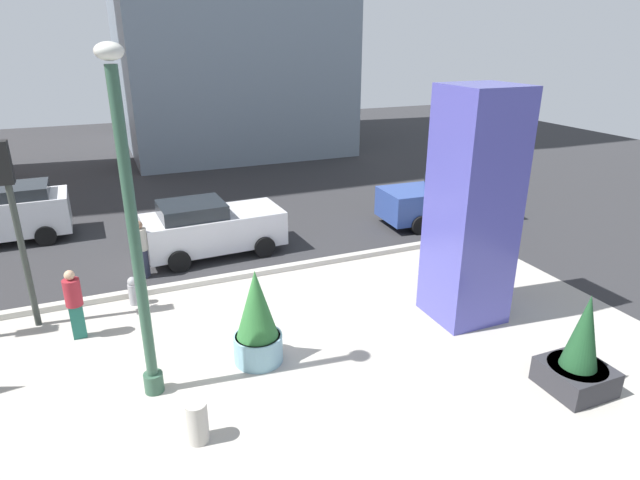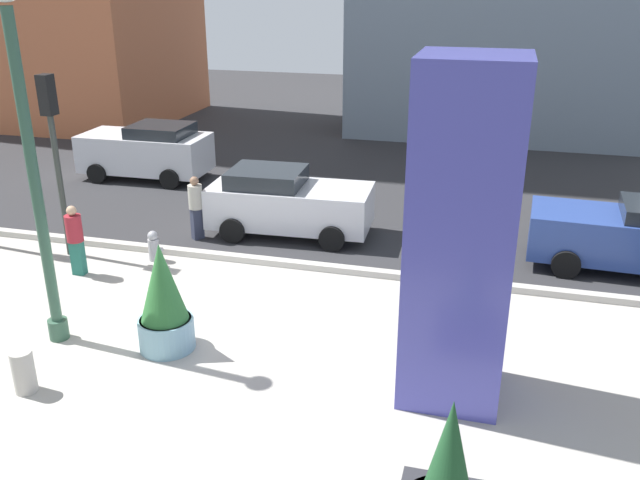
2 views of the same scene
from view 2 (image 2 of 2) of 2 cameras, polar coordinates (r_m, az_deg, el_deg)
The scene contains 14 objects.
ground_plane at distance 16.98m, azimuth -5.81°, elevation -0.64°, with size 60.00×60.00×0.00m, color #2D2D30.
plaza_pavement at distance 12.19m, azimuth -15.90°, elevation -11.03°, with size 18.00×10.00×0.02m, color #ADA89E.
curb_strip at distance 16.20m, azimuth -6.91°, elevation -1.52°, with size 18.00×0.24×0.16m, color #B7B2A8.
lamp_post at distance 12.62m, azimuth -22.84°, elevation 4.43°, with size 0.44×0.44×6.24m.
art_pillar_blue at distance 10.39m, azimuth 11.77°, elevation 0.17°, with size 1.56×1.56×5.38m, color #4C4CAD.
potted_plant_by_pillar at distance 12.42m, azimuth -13.00°, elevation -5.07°, with size 1.01×1.01×2.05m.
fire_hydrant at distance 16.48m, azimuth -13.80°, elevation -0.50°, with size 0.36×0.26×0.75m.
concrete_bollard at distance 12.18m, azimuth -23.64°, elevation -10.11°, with size 0.36×0.36×0.75m, color #B2ADA3.
traffic_light_far_side at distance 16.74m, azimuth -21.51°, elevation 8.12°, with size 0.28×0.42×4.30m.
car_curb_east at distance 17.55m, azimuth -2.75°, elevation 3.20°, with size 4.21×2.18×1.71m.
car_intersection at distance 23.13m, azimuth -14.34°, elevation 7.29°, with size 4.16×2.13×1.82m.
car_curb_west at distance 16.92m, azimuth 25.12°, elevation 0.32°, with size 4.61×2.14×1.63m.
pedestrian_crossing at distance 17.44m, azimuth -10.39°, elevation 2.94°, with size 0.51×0.51×1.65m.
pedestrian_by_curb at distance 16.03m, azimuth -19.89°, elevation 0.24°, with size 0.37×0.37×1.64m.
Camera 2 is at (5.72, -10.64, 6.43)m, focal length 38.07 mm.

